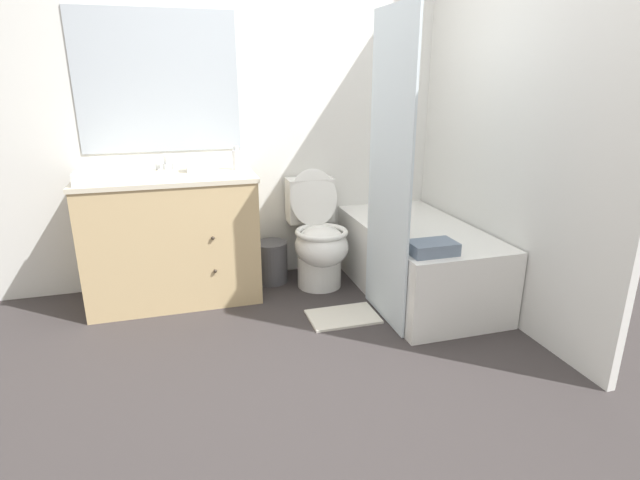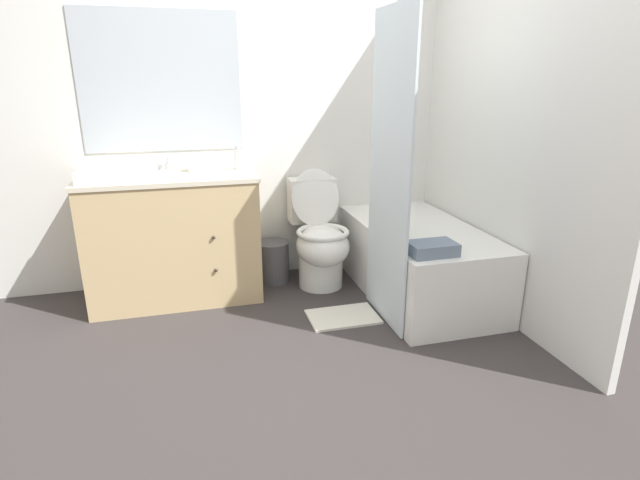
% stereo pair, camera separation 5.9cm
% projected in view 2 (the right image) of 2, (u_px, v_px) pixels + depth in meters
% --- Properties ---
extents(ground_plane, '(14.00, 14.00, 0.00)m').
position_uv_depth(ground_plane, '(326.00, 379.00, 2.60)').
color(ground_plane, '#383333').
extents(wall_back, '(8.00, 0.06, 2.50)m').
position_uv_depth(wall_back, '(267.00, 112.00, 3.67)').
color(wall_back, silver).
rests_on(wall_back, ground_plane).
extents(wall_right, '(0.05, 2.57, 2.50)m').
position_uv_depth(wall_right, '(489.00, 117.00, 3.26)').
color(wall_right, silver).
rests_on(wall_right, ground_plane).
extents(vanity_cabinet, '(1.15, 0.60, 0.88)m').
position_uv_depth(vanity_cabinet, '(174.00, 236.00, 3.46)').
color(vanity_cabinet, tan).
rests_on(vanity_cabinet, ground_plane).
extents(sink_faucet, '(0.14, 0.12, 0.12)m').
position_uv_depth(sink_faucet, '(168.00, 164.00, 3.50)').
color(sink_faucet, silver).
rests_on(sink_faucet, vanity_cabinet).
extents(toilet, '(0.38, 0.63, 0.86)m').
position_uv_depth(toilet, '(320.00, 240.00, 3.69)').
color(toilet, white).
rests_on(toilet, ground_plane).
extents(bathtub, '(0.73, 1.38, 0.51)m').
position_uv_depth(bathtub, '(418.00, 260.00, 3.56)').
color(bathtub, white).
rests_on(bathtub, ground_plane).
extents(shower_curtain, '(0.01, 0.60, 1.88)m').
position_uv_depth(shower_curtain, '(389.00, 175.00, 2.98)').
color(shower_curtain, silver).
rests_on(shower_curtain, ground_plane).
extents(wastebasket, '(0.25, 0.25, 0.31)m').
position_uv_depth(wastebasket, '(273.00, 262.00, 3.81)').
color(wastebasket, '#4C4C51').
rests_on(wastebasket, ground_plane).
extents(tissue_box, '(0.12, 0.14, 0.11)m').
position_uv_depth(tissue_box, '(198.00, 164.00, 3.44)').
color(tissue_box, white).
rests_on(tissue_box, vanity_cabinet).
extents(soap_dispenser, '(0.06, 0.06, 0.16)m').
position_uv_depth(soap_dispenser, '(238.00, 159.00, 3.49)').
color(soap_dispenser, silver).
rests_on(soap_dispenser, vanity_cabinet).
extents(hand_towel_folded, '(0.24, 0.16, 0.07)m').
position_uv_depth(hand_towel_folded, '(97.00, 177.00, 3.04)').
color(hand_towel_folded, white).
rests_on(hand_towel_folded, vanity_cabinet).
extents(bath_towel_folded, '(0.28, 0.18, 0.07)m').
position_uv_depth(bath_towel_folded, '(432.00, 249.00, 2.93)').
color(bath_towel_folded, slate).
rests_on(bath_towel_folded, bathtub).
extents(bath_mat, '(0.45, 0.30, 0.02)m').
position_uv_depth(bath_mat, '(343.00, 317.00, 3.26)').
color(bath_mat, silver).
rests_on(bath_mat, ground_plane).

